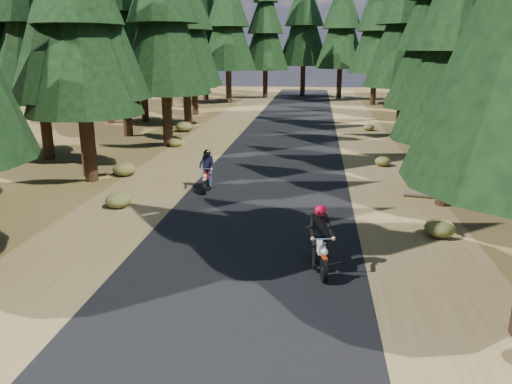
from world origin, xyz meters
The scene contains 10 objects.
ground centered at (0.00, 0.00, 0.00)m, with size 120.00×120.00×0.00m, color #483519.
road centered at (0.00, 5.00, 0.01)m, with size 6.00×100.00×0.01m, color black.
shoulder_l centered at (-4.60, 5.00, 0.00)m, with size 3.20×100.00×0.01m, color brown.
shoulder_r centered at (4.60, 5.00, 0.00)m, with size 3.20×100.00×0.01m, color brown.
pine_forest centered at (-0.02, 21.05, 7.89)m, with size 34.59×55.08×16.32m.
log_near centered at (8.41, 9.98, 0.16)m, with size 0.32×0.32×5.37m, color #4C4233.
log_far centered at (7.08, 4.99, 0.12)m, with size 0.24×0.24×4.41m, color #4C4233.
understory_shrubs centered at (0.42, 8.28, 0.26)m, with size 15.39×29.46×0.63m.
rider_lead centered at (1.88, -1.34, 0.54)m, with size 0.81×1.86×1.60m.
rider_follow centered at (-2.32, 5.33, 0.51)m, with size 0.61×1.73×1.52m.
Camera 1 is at (1.69, -12.44, 5.12)m, focal length 35.00 mm.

